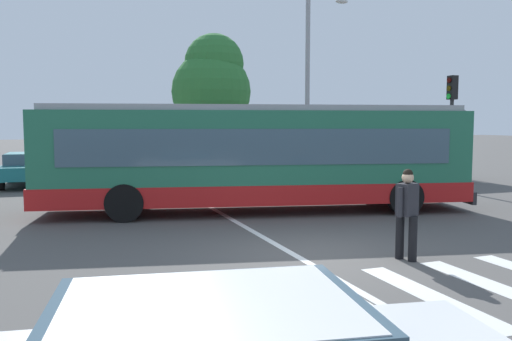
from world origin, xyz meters
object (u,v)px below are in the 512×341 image
at_px(city_transit_bus, 256,157).
at_px(bus_stop_shelter, 423,126).
at_px(parked_car_white, 154,163).
at_px(parked_car_black, 215,162).
at_px(parked_car_teal, 28,167).
at_px(traffic_light_far_corner, 451,113).
at_px(twin_arm_street_lamp, 308,65).
at_px(pedestrian_crossing_street, 407,209).
at_px(background_tree_right, 212,83).
at_px(parked_car_red, 96,165).

distance_m(city_transit_bus, bus_stop_shelter, 11.70).
distance_m(parked_car_white, parked_car_black, 2.76).
bearing_deg(parked_car_teal, traffic_light_far_corner, -24.86).
bearing_deg(parked_car_black, parked_car_white, 168.12).
relative_size(parked_car_white, twin_arm_street_lamp, 0.55).
relative_size(pedestrian_crossing_street, parked_car_white, 0.38).
bearing_deg(twin_arm_street_lamp, city_transit_bus, -125.64).
bearing_deg(parked_car_white, bus_stop_shelter, -18.82).
bearing_deg(parked_car_white, pedestrian_crossing_street, -82.31).
bearing_deg(parked_car_black, background_tree_right, 76.76).
height_order(parked_car_red, twin_arm_street_lamp, twin_arm_street_lamp).
distance_m(city_transit_bus, twin_arm_street_lamp, 9.16).
relative_size(pedestrian_crossing_street, traffic_light_far_corner, 0.40).
height_order(traffic_light_far_corner, bus_stop_shelter, traffic_light_far_corner).
relative_size(bus_stop_shelter, twin_arm_street_lamp, 0.49).
bearing_deg(pedestrian_crossing_street, twin_arm_street_lamp, 72.20).
bearing_deg(bus_stop_shelter, background_tree_right, 141.43).
distance_m(parked_car_black, bus_stop_shelter, 9.61).
height_order(pedestrian_crossing_street, background_tree_right, background_tree_right).
relative_size(city_transit_bus, parked_car_red, 2.69).
xyz_separation_m(city_transit_bus, twin_arm_street_lamp, (4.94, 6.89, 3.48)).
relative_size(parked_car_white, background_tree_right, 0.63).
bearing_deg(traffic_light_far_corner, parked_car_white, 143.35).
distance_m(city_transit_bus, parked_car_teal, 11.35).
bearing_deg(traffic_light_far_corner, bus_stop_shelter, 67.47).
xyz_separation_m(pedestrian_crossing_street, parked_car_red, (-4.69, 15.34, -0.20)).
bearing_deg(parked_car_teal, city_transit_bus, -54.45).
height_order(parked_car_teal, twin_arm_street_lamp, twin_arm_street_lamp).
bearing_deg(pedestrian_crossing_street, parked_car_black, 87.81).
relative_size(pedestrian_crossing_street, parked_car_black, 0.38).
height_order(traffic_light_far_corner, background_tree_right, background_tree_right).
bearing_deg(background_tree_right, city_transit_bus, -99.70).
height_order(parked_car_black, twin_arm_street_lamp, twin_arm_street_lamp).
height_order(parked_car_white, traffic_light_far_corner, traffic_light_far_corner).
xyz_separation_m(city_transit_bus, background_tree_right, (2.08, 12.15, 2.99)).
xyz_separation_m(city_transit_bus, parked_car_red, (-3.92, 9.23, -0.82)).
bearing_deg(parked_car_white, traffic_light_far_corner, -36.65).
relative_size(parked_car_red, traffic_light_far_corner, 1.06).
bearing_deg(city_transit_bus, twin_arm_street_lamp, 54.36).
distance_m(traffic_light_far_corner, bus_stop_shelter, 3.89).
bearing_deg(parked_car_teal, pedestrian_crossing_street, -64.37).
xyz_separation_m(city_transit_bus, parked_car_teal, (-6.58, 9.21, -0.82)).
height_order(city_transit_bus, background_tree_right, background_tree_right).
height_order(parked_car_red, parked_car_black, same).
height_order(city_transit_bus, bus_stop_shelter, bus_stop_shelter).
height_order(pedestrian_crossing_street, twin_arm_street_lamp, twin_arm_street_lamp).
height_order(parked_car_white, bus_stop_shelter, bus_stop_shelter).
distance_m(pedestrian_crossing_street, parked_car_black, 15.16).
relative_size(parked_car_white, bus_stop_shelter, 1.12).
bearing_deg(background_tree_right, pedestrian_crossing_street, -94.10).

